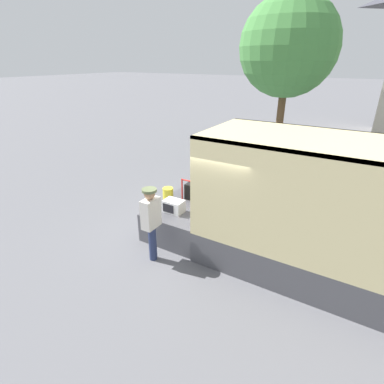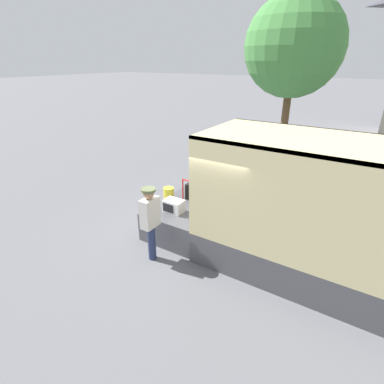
{
  "view_description": "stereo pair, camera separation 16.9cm",
  "coord_description": "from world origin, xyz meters",
  "px_view_note": "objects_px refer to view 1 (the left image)",
  "views": [
    {
      "loc": [
        2.95,
        -5.88,
        4.25
      ],
      "look_at": [
        -0.48,
        -0.2,
        1.3
      ],
      "focal_mm": 28.0,
      "sensor_mm": 36.0,
      "label": 1
    },
    {
      "loc": [
        3.09,
        -5.8,
        4.25
      ],
      "look_at": [
        -0.48,
        -0.2,
        1.3
      ],
      "focal_mm": 28.0,
      "sensor_mm": 36.0,
      "label": 2
    }
  ],
  "objects_px": {
    "microwave": "(174,206)",
    "worker_person": "(151,217)",
    "orange_bucket": "(168,194)",
    "portable_generator": "(196,191)",
    "street_tree": "(288,47)"
  },
  "relations": [
    {
      "from": "microwave",
      "to": "orange_bucket",
      "type": "height_order",
      "value": "orange_bucket"
    },
    {
      "from": "portable_generator",
      "to": "microwave",
      "type": "bearing_deg",
      "value": -94.92
    },
    {
      "from": "worker_person",
      "to": "street_tree",
      "type": "relative_size",
      "value": 0.25
    },
    {
      "from": "worker_person",
      "to": "street_tree",
      "type": "height_order",
      "value": "street_tree"
    },
    {
      "from": "orange_bucket",
      "to": "street_tree",
      "type": "height_order",
      "value": "street_tree"
    },
    {
      "from": "microwave",
      "to": "orange_bucket",
      "type": "relative_size",
      "value": 1.34
    },
    {
      "from": "worker_person",
      "to": "street_tree",
      "type": "bearing_deg",
      "value": 91.64
    },
    {
      "from": "portable_generator",
      "to": "orange_bucket",
      "type": "xyz_separation_m",
      "value": [
        -0.59,
        -0.5,
        -0.04
      ]
    },
    {
      "from": "microwave",
      "to": "portable_generator",
      "type": "height_order",
      "value": "portable_generator"
    },
    {
      "from": "street_tree",
      "to": "worker_person",
      "type": "bearing_deg",
      "value": -88.36
    },
    {
      "from": "portable_generator",
      "to": "orange_bucket",
      "type": "distance_m",
      "value": 0.78
    },
    {
      "from": "microwave",
      "to": "worker_person",
      "type": "relative_size",
      "value": 0.28
    },
    {
      "from": "orange_bucket",
      "to": "portable_generator",
      "type": "bearing_deg",
      "value": 40.19
    },
    {
      "from": "microwave",
      "to": "portable_generator",
      "type": "relative_size",
      "value": 0.78
    },
    {
      "from": "orange_bucket",
      "to": "microwave",
      "type": "bearing_deg",
      "value": -43.12
    }
  ]
}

